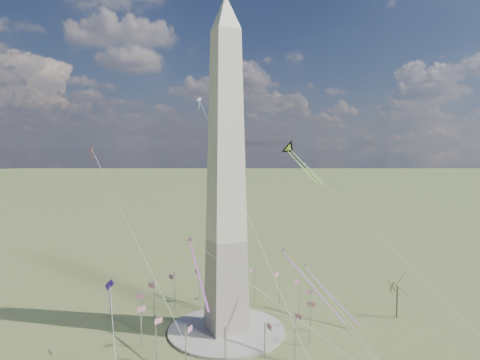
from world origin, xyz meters
name	(u,v)px	position (x,y,z in m)	size (l,w,h in m)	color
ground	(226,331)	(0.00, 0.00, 0.00)	(2000.00, 2000.00, 0.00)	#526532
plaza	(226,330)	(0.00, 0.00, 0.40)	(36.00, 36.00, 0.80)	#A39D95
washington_monument	(226,177)	(0.00, 0.00, 47.95)	(15.56, 15.56, 100.00)	#B7A99A
flagpole_ring	(226,309)	(0.00, 0.00, 7.27)	(54.40, 54.40, 13.00)	silver
tree_near	(398,284)	(55.81, -13.09, 11.49)	(9.21, 9.21, 16.11)	#4B342D
kite_delta_black	(291,151)	(28.82, 11.22, 55.44)	(7.70, 17.89, 14.58)	black
kite_diamond_purple	(110,288)	(-34.66, -2.86, 19.39)	(2.07, 3.14, 9.57)	navy
kite_streamer_left	(302,274)	(14.67, -19.79, 22.06)	(7.32, 21.67, 15.22)	#FF4128
kite_streamer_mid	(196,263)	(-12.05, -7.46, 24.83)	(2.97, 21.55, 14.79)	#FF4128
kite_streamer_right	(323,286)	(33.34, -2.73, 10.84)	(8.20, 21.87, 15.50)	#FF4128
kite_small_red	(91,150)	(-35.01, 37.85, 55.70)	(1.42, 2.03, 4.22)	red
kite_small_white	(199,101)	(8.20, 49.67, 75.34)	(1.97, 1.71, 5.05)	white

